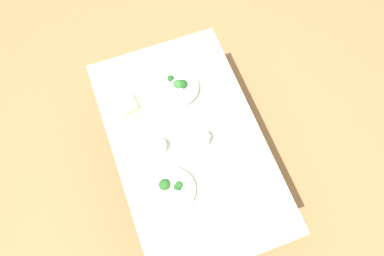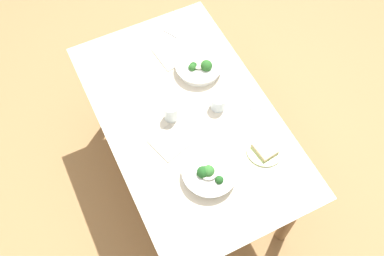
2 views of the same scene
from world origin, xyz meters
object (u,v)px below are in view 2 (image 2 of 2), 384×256
water_glass_side (171,112)px  fork_by_far_bowl (133,135)px  bread_side_plate (265,150)px  fork_by_near_bowl (171,34)px  table_knife_left (170,166)px  broccoli_bowl_far (199,67)px  broccoli_bowl_near (209,173)px  table_knife_right (243,94)px  napkin_folded_upper (172,55)px  napkin_folded_lower (169,143)px  water_glass_center (218,102)px

water_glass_side → fork_by_far_bowl: size_ratio=0.98×
bread_side_plate → fork_by_far_bowl: bread_side_plate is taller
fork_by_near_bowl → table_knife_left: bearing=-54.6°
fork_by_far_bowl → bread_side_plate: bearing=-101.0°
table_knife_left → fork_by_far_bowl: bearing=-61.4°
water_glass_side → broccoli_bowl_far: bearing=128.3°
broccoli_bowl_near → fork_by_far_bowl: 0.44m
table_knife_left → table_knife_right: same height
broccoli_bowl_near → broccoli_bowl_far: bearing=157.8°
bread_side_plate → table_knife_right: bread_side_plate is taller
fork_by_near_bowl → table_knife_left: 0.85m
napkin_folded_upper → napkin_folded_lower: (0.51, -0.25, 0.00)m
napkin_folded_upper → water_glass_side: bearing=-24.9°
fork_by_far_bowl → fork_by_near_bowl: (-0.53, 0.45, 0.00)m
bread_side_plate → broccoli_bowl_near: bearing=-90.1°
broccoli_bowl_near → table_knife_right: size_ratio=1.24×
fork_by_far_bowl → water_glass_center: bearing=-71.7°
broccoli_bowl_far → bread_side_plate: bearing=6.6°
bread_side_plate → napkin_folded_upper: (-0.76, -0.16, -0.01)m
fork_by_near_bowl → table_knife_right: same height
water_glass_center → napkin_folded_lower: water_glass_center is taller
table_knife_right → napkin_folded_upper: 0.47m
water_glass_side → fork_by_far_bowl: 0.22m
water_glass_side → fork_by_near_bowl: size_ratio=1.04×
bread_side_plate → fork_by_far_bowl: bearing=-123.9°
table_knife_right → napkin_folded_upper: napkin_folded_upper is taller
broccoli_bowl_near → napkin_folded_upper: (-0.76, 0.15, -0.03)m
table_knife_left → water_glass_center: bearing=-143.5°
table_knife_left → bread_side_plate: bearing=172.0°
table_knife_left → napkin_folded_upper: 0.69m
bread_side_plate → fork_by_near_bowl: 0.90m
broccoli_bowl_near → water_glass_center: (-0.33, 0.22, 0.01)m
water_glass_center → napkin_folded_upper: 0.43m
broccoli_bowl_far → fork_by_far_bowl: (0.22, -0.48, -0.03)m
table_knife_left → water_glass_side: bearing=-108.5°
broccoli_bowl_far → table_knife_left: (0.46, -0.39, -0.03)m
broccoli_bowl_far → water_glass_center: 0.26m
broccoli_bowl_far → table_knife_right: bearing=29.7°
water_glass_side → napkin_folded_lower: (0.13, -0.08, -0.05)m
table_knife_left → napkin_folded_upper: size_ratio=1.01×
broccoli_bowl_near → napkin_folded_upper: size_ratio=1.44×
napkin_folded_lower → water_glass_side: bearing=150.4°
bread_side_plate → table_knife_left: (-0.13, -0.46, -0.01)m
broccoli_bowl_near → bread_side_plate: (0.00, 0.31, -0.02)m
broccoli_bowl_far → table_knife_left: bearing=-40.1°
water_glass_center → fork_by_near_bowl: water_glass_center is taller
broccoli_bowl_far → table_knife_right: size_ratio=1.21×
water_glass_center → table_knife_left: 0.43m
fork_by_near_bowl → napkin_folded_lower: 0.72m
table_knife_right → napkin_folded_upper: (-0.41, -0.23, 0.00)m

